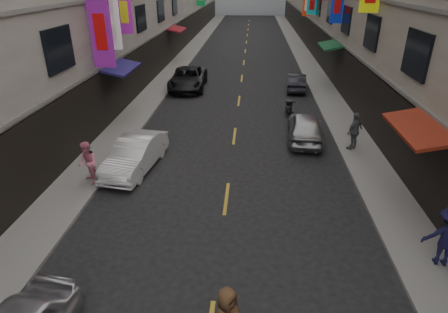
% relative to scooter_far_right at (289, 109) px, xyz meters
% --- Properties ---
extents(sidewalk_left, '(2.00, 90.00, 0.12)m').
position_rel_scooter_far_right_xyz_m(sidewalk_left, '(-9.03, 14.75, -0.38)').
color(sidewalk_left, slate).
rests_on(sidewalk_left, ground).
extents(sidewalk_right, '(2.00, 90.00, 0.12)m').
position_rel_scooter_far_right_xyz_m(sidewalk_right, '(2.97, 14.75, -0.38)').
color(sidewalk_right, slate).
rests_on(sidewalk_right, ground).
extents(street_awnings, '(13.99, 35.20, 0.41)m').
position_rel_scooter_far_right_xyz_m(street_awnings, '(-4.29, -1.25, 2.56)').
color(street_awnings, '#15512E').
rests_on(street_awnings, ground).
extents(lane_markings, '(0.12, 80.20, 0.01)m').
position_rel_scooter_far_right_xyz_m(lane_markings, '(-3.03, 11.75, -0.44)').
color(lane_markings, gold).
rests_on(lane_markings, ground).
extents(scooter_far_right, '(0.50, 1.80, 1.14)m').
position_rel_scooter_far_right_xyz_m(scooter_far_right, '(0.00, 0.00, 0.00)').
color(scooter_far_right, black).
rests_on(scooter_far_right, ground).
extents(car_left_mid, '(2.03, 4.35, 1.38)m').
position_rel_scooter_far_right_xyz_m(car_left_mid, '(-7.03, -7.20, 0.25)').
color(car_left_mid, white).
rests_on(car_left_mid, ground).
extents(car_left_far, '(2.60, 5.35, 1.47)m').
position_rel_scooter_far_right_xyz_m(car_left_far, '(-6.83, 5.47, 0.29)').
color(car_left_far, black).
rests_on(car_left_far, ground).
extents(car_right_mid, '(1.99, 4.27, 1.41)m').
position_rel_scooter_far_right_xyz_m(car_right_mid, '(0.50, -3.45, 0.27)').
color(car_right_mid, '#A5A6AA').
rests_on(car_right_mid, ground).
extents(car_right_far, '(1.56, 3.68, 1.18)m').
position_rel_scooter_far_right_xyz_m(car_right_far, '(0.97, 5.65, 0.15)').
color(car_right_far, '#27282F').
rests_on(car_right_far, ground).
extents(pedestrian_lfar, '(0.97, 1.00, 1.71)m').
position_rel_scooter_far_right_xyz_m(pedestrian_lfar, '(-8.43, -8.68, 0.53)').
color(pedestrian_lfar, pink).
rests_on(pedestrian_lfar, sidewalk_left).
extents(pedestrian_rnear, '(1.27, 0.81, 1.83)m').
position_rel_scooter_far_right_xyz_m(pedestrian_rnear, '(3.25, -12.38, 0.59)').
color(pedestrian_rnear, black).
rests_on(pedestrian_rnear, sidewalk_right).
extents(pedestrian_rfar, '(1.18, 1.15, 1.79)m').
position_rel_scooter_far_right_xyz_m(pedestrian_rfar, '(2.57, -4.68, 0.57)').
color(pedestrian_rfar, slate).
rests_on(pedestrian_rfar, sidewalk_right).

